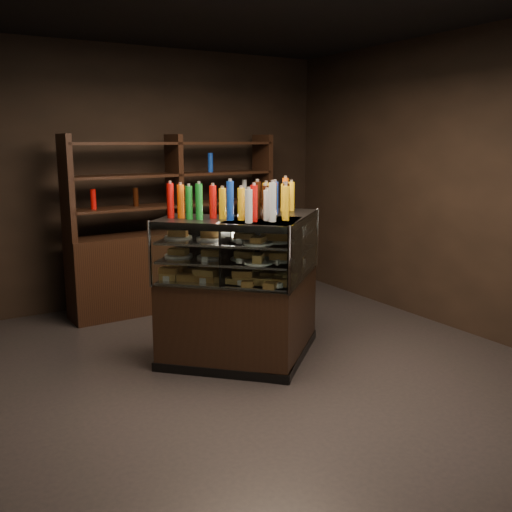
{
  "coord_description": "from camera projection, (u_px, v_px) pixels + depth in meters",
  "views": [
    {
      "loc": [
        -2.22,
        -4.06,
        1.93
      ],
      "look_at": [
        0.2,
        -0.01,
        0.97
      ],
      "focal_mm": 40.0,
      "sensor_mm": 36.0,
      "label": 1
    }
  ],
  "objects": [
    {
      "name": "potted_conifer",
      "position": [
        244.0,
        296.0,
        5.62
      ],
      "size": [
        0.35,
        0.35,
        0.75
      ],
      "rotation": [
        0.0,
        0.0,
        0.12
      ],
      "color": "black",
      "rests_on": "ground"
    },
    {
      "name": "ground",
      "position": [
        236.0,
        368.0,
        4.92
      ],
      "size": [
        5.0,
        5.0,
        0.0
      ],
      "primitive_type": "plane",
      "color": "black",
      "rests_on": "ground"
    },
    {
      "name": "back_shelving",
      "position": [
        176.0,
        256.0,
        6.69
      ],
      "size": [
        2.52,
        0.54,
        2.0
      ],
      "rotation": [
        0.0,
        0.0,
        0.05
      ],
      "color": "black",
      "rests_on": "ground"
    },
    {
      "name": "display_case",
      "position": [
        251.0,
        313.0,
        5.02
      ],
      "size": [
        1.72,
        1.26,
        1.3
      ],
      "rotation": [
        0.0,
        0.0,
        -0.01
      ],
      "color": "black",
      "rests_on": "ground"
    },
    {
      "name": "room_shell",
      "position": [
        234.0,
        139.0,
        4.53
      ],
      "size": [
        5.02,
        5.02,
        3.01
      ],
      "color": "black",
      "rests_on": "ground"
    },
    {
      "name": "bottles_top",
      "position": [
        250.0,
        201.0,
        4.82
      ],
      "size": [
        1.21,
        0.74,
        0.3
      ],
      "color": "black",
      "rests_on": "display_case"
    },
    {
      "name": "food_display",
      "position": [
        251.0,
        254.0,
        4.91
      ],
      "size": [
        1.38,
        0.88,
        0.41
      ],
      "color": "#C49146",
      "rests_on": "display_case"
    }
  ]
}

